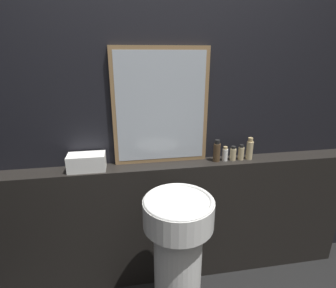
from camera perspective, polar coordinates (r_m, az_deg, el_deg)
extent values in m
cube|color=black|center=(1.77, -0.33, 6.79)|extent=(8.00, 0.06, 2.50)
cube|color=black|center=(1.99, 0.25, -16.69)|extent=(2.69, 0.16, 0.92)
cylinder|color=white|center=(1.74, 2.07, -27.10)|extent=(0.27, 0.27, 0.74)
cylinder|color=white|center=(1.45, 2.29, -14.77)|extent=(0.38, 0.38, 0.15)
torus|color=white|center=(1.41, 2.33, -12.27)|extent=(0.38, 0.38, 0.02)
cube|color=#937047|center=(1.71, -1.58, 7.99)|extent=(0.62, 0.03, 0.75)
cube|color=#B2BCC6|center=(1.70, -1.53, 7.93)|extent=(0.57, 0.02, 0.70)
cube|color=white|center=(1.74, -17.26, -3.78)|extent=(0.23, 0.13, 0.11)
cylinder|color=#4C3823|center=(1.82, 10.56, -1.83)|extent=(0.05, 0.05, 0.13)
cylinder|color=black|center=(1.80, 10.70, 0.46)|extent=(0.03, 0.03, 0.03)
cylinder|color=white|center=(1.85, 12.29, -2.32)|extent=(0.04, 0.04, 0.08)
cylinder|color=tan|center=(1.83, 12.40, -0.83)|extent=(0.03, 0.03, 0.02)
cylinder|color=#C6B284|center=(1.87, 13.95, -2.20)|extent=(0.04, 0.04, 0.08)
cylinder|color=black|center=(1.85, 14.08, -0.74)|extent=(0.03, 0.03, 0.02)
cylinder|color=#C6B284|center=(1.89, 15.61, -2.00)|extent=(0.04, 0.04, 0.09)
cylinder|color=black|center=(1.88, 15.75, -0.45)|extent=(0.03, 0.03, 0.02)
cylinder|color=#C6B284|center=(1.91, 17.31, -1.33)|extent=(0.05, 0.05, 0.13)
cylinder|color=tan|center=(1.89, 17.54, 0.90)|extent=(0.03, 0.03, 0.03)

